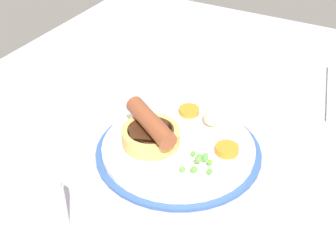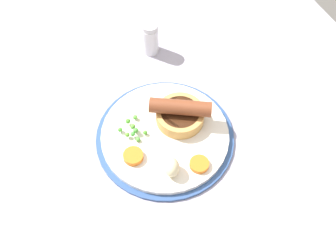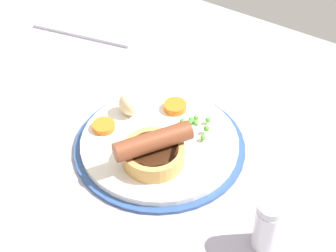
{
  "view_description": "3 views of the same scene",
  "coord_description": "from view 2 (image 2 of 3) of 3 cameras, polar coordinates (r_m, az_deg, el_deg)",
  "views": [
    {
      "loc": [
        -44.68,
        -26.22,
        44.88
      ],
      "look_at": [
        1.74,
        -1.19,
        6.84
      ],
      "focal_mm": 50.0,
      "sensor_mm": 36.0,
      "label": 1
    },
    {
      "loc": [
        38.24,
        -21.32,
        70.9
      ],
      "look_at": [
        1.71,
        -2.58,
        6.93
      ],
      "focal_mm": 50.0,
      "sensor_mm": 36.0,
      "label": 2
    },
    {
      "loc": [
        -28.95,
        41.99,
        57.51
      ],
      "look_at": [
        0.64,
        -3.87,
        6.81
      ],
      "focal_mm": 60.0,
      "sensor_mm": 36.0,
      "label": 3
    }
  ],
  "objects": [
    {
      "name": "sausage_pudding",
      "position": [
        0.78,
        1.64,
        1.36
      ],
      "size": [
        8.16,
        10.01,
        4.87
      ],
      "rotation": [
        0.0,
        0.0,
        1.0
      ],
      "color": "tan",
      "rests_on": "dinner_plate"
    },
    {
      "name": "carrot_slice_0",
      "position": [
        0.76,
        -4.26,
        -3.68
      ],
      "size": [
        4.58,
        4.58,
        0.98
      ],
      "primitive_type": "cylinder",
      "rotation": [
        0.0,
        0.0,
        0.64
      ],
      "color": "orange",
      "rests_on": "dinner_plate"
    },
    {
      "name": "dining_table",
      "position": [
        0.82,
        1.06,
        -0.46
      ],
      "size": [
        110.0,
        80.0,
        3.0
      ],
      "primitive_type": "cube",
      "color": "#9E99AD",
      "rests_on": "ground"
    },
    {
      "name": "potato_chunk_0",
      "position": [
        0.73,
        0.43,
        -5.03
      ],
      "size": [
        3.84,
        3.39,
        3.16
      ],
      "primitive_type": "ellipsoid",
      "rotation": [
        0.0,
        0.0,
        5.95
      ],
      "color": "beige",
      "rests_on": "dinner_plate"
    },
    {
      "name": "salt_shaker",
      "position": [
        0.89,
        -2.19,
        10.65
      ],
      "size": [
        3.12,
        3.12,
        6.89
      ],
      "color": "silver",
      "rests_on": "dining_table"
    },
    {
      "name": "pea_pile",
      "position": [
        0.78,
        -4.37,
        -0.29
      ],
      "size": [
        4.94,
        4.24,
        1.68
      ],
      "color": "green",
      "rests_on": "dinner_plate"
    },
    {
      "name": "dinner_plate",
      "position": [
        0.79,
        -0.37,
        -1.3
      ],
      "size": [
        23.38,
        23.38,
        1.4
      ],
      "color": "#2D4C84",
      "rests_on": "dining_table"
    },
    {
      "name": "carrot_slice_2",
      "position": [
        0.75,
        3.84,
        -4.67
      ],
      "size": [
        4.15,
        4.15,
        0.84
      ],
      "primitive_type": "cylinder",
      "rotation": [
        0.0,
        0.0,
        1.98
      ],
      "color": "orange",
      "rests_on": "dinner_plate"
    }
  ]
}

